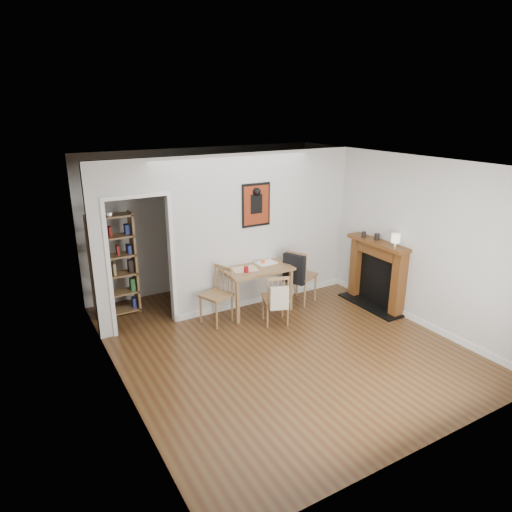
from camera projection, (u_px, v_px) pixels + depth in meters
ground at (278, 341)px, 6.72m from camera, size 5.20×5.20×0.00m
room_shell at (240, 234)px, 7.46m from camera, size 5.20×5.20×5.20m
dining_table at (256, 272)px, 7.54m from camera, size 1.12×0.72×0.77m
chair_left at (216, 296)px, 7.17m from camera, size 0.59×0.59×0.91m
chair_right at (301, 275)px, 7.90m from camera, size 0.68×0.64×0.97m
chair_front at (276, 298)px, 7.15m from camera, size 0.53×0.56×0.84m
bookshelf at (114, 266)px, 7.36m from camera, size 0.71×0.29×1.69m
fireplace at (377, 271)px, 7.75m from camera, size 0.45×1.25×1.16m
red_glass at (246, 269)px, 7.26m from camera, size 0.08×0.08×0.10m
orange_fruit at (263, 262)px, 7.66m from camera, size 0.07×0.07×0.07m
placemat at (245, 269)px, 7.42m from camera, size 0.45×0.37×0.00m
notebook at (266, 263)px, 7.69m from camera, size 0.35×0.27×0.02m
mantel_lamp at (396, 239)px, 7.19m from camera, size 0.14×0.14×0.22m
ceramic_jar_a at (377, 237)px, 7.62m from camera, size 0.09×0.09×0.11m
ceramic_jar_b at (364, 234)px, 7.77m from camera, size 0.08×0.08×0.10m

